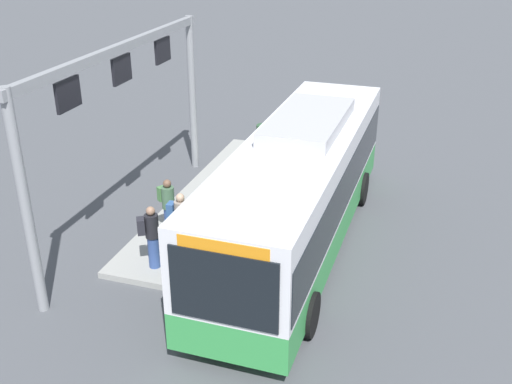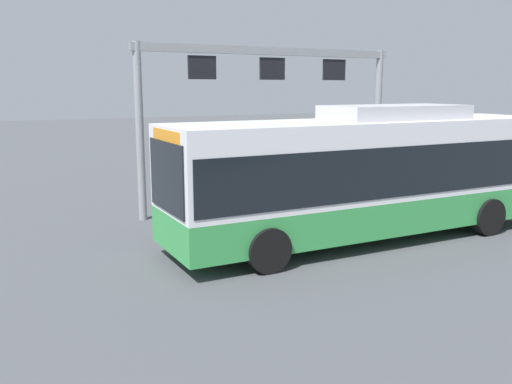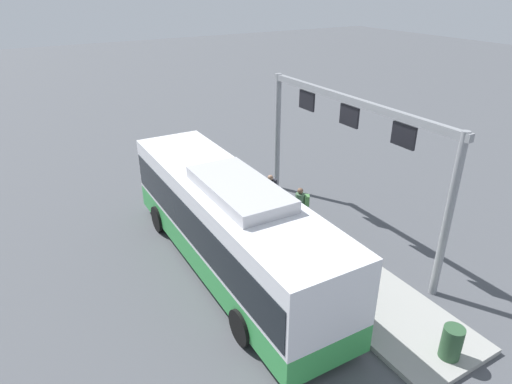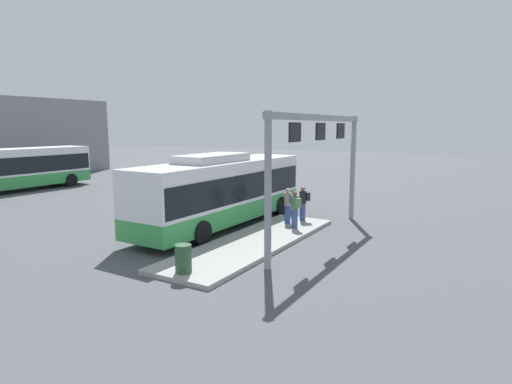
% 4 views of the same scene
% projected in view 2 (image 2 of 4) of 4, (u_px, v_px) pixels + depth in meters
% --- Properties ---
extents(ground_plane, '(120.00, 120.00, 0.00)m').
position_uv_depth(ground_plane, '(365.00, 239.00, 14.43)').
color(ground_plane, '#4C4F54').
extents(platform_curb, '(10.00, 2.80, 0.16)m').
position_uv_depth(platform_curb, '(355.00, 207.00, 17.81)').
color(platform_curb, '#9E9E99').
rests_on(platform_curb, ground).
extents(bus_main, '(10.78, 2.80, 3.46)m').
position_uv_depth(bus_main, '(368.00, 170.00, 14.09)').
color(bus_main, green).
rests_on(bus_main, ground).
extents(person_boarding, '(0.53, 0.61, 1.67)m').
position_uv_depth(person_boarding, '(233.00, 188.00, 15.83)').
color(person_boarding, '#334C8C').
rests_on(person_boarding, platform_curb).
extents(person_waiting_near, '(0.36, 0.54, 1.67)m').
position_uv_depth(person_waiting_near, '(266.00, 188.00, 15.92)').
color(person_waiting_near, '#334C8C').
rests_on(person_waiting_near, platform_curb).
extents(person_waiting_mid, '(0.55, 0.60, 1.67)m').
position_uv_depth(person_waiting_mid, '(276.00, 182.00, 16.83)').
color(person_waiting_mid, '#334C8C').
rests_on(person_waiting_mid, platform_curb).
extents(platform_sign_gantry, '(9.28, 0.24, 5.20)m').
position_uv_depth(platform_sign_gantry, '(272.00, 92.00, 17.84)').
color(platform_sign_gantry, gray).
rests_on(platform_sign_gantry, ground).
extents(trash_bin, '(0.52, 0.52, 0.90)m').
position_uv_depth(trash_bin, '(454.00, 180.00, 19.78)').
color(trash_bin, '#2D5133').
rests_on(trash_bin, platform_curb).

